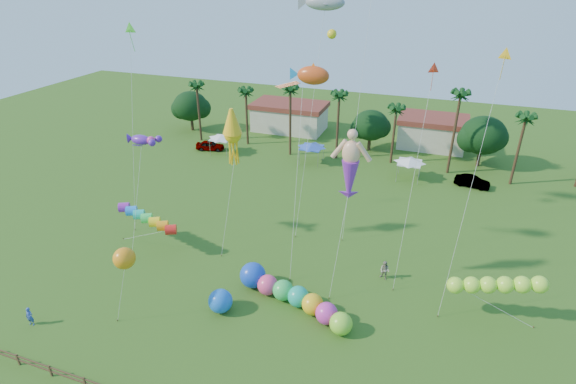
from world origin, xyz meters
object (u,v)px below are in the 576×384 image
(car_a, at_px, (210,145))
(car_b, at_px, (472,182))
(spectator_b, at_px, (385,270))
(caterpillar_inflatable, at_px, (290,294))
(blue_ball, at_px, (220,301))
(spectator_a, at_px, (30,317))

(car_a, distance_m, car_b, 38.59)
(spectator_b, bearing_deg, car_b, 92.68)
(caterpillar_inflatable, bearing_deg, blue_ball, -133.68)
(car_b, height_order, caterpillar_inflatable, caterpillar_inflatable)
(spectator_a, relative_size, caterpillar_inflatable, 0.15)
(spectator_a, relative_size, blue_ball, 0.82)
(caterpillar_inflatable, height_order, blue_ball, caterpillar_inflatable)
(car_b, distance_m, spectator_a, 51.43)
(spectator_a, distance_m, blue_ball, 15.14)
(spectator_b, bearing_deg, spectator_a, -127.88)
(spectator_a, bearing_deg, car_a, 90.16)
(car_a, height_order, spectator_a, spectator_a)
(car_a, bearing_deg, spectator_a, 174.27)
(car_b, xyz_separation_m, blue_ball, (-19.99, -32.31, 0.29))
(car_a, height_order, caterpillar_inflatable, caterpillar_inflatable)
(car_a, height_order, car_b, car_a)
(car_a, bearing_deg, blue_ball, -163.18)
(car_a, xyz_separation_m, spectator_b, (30.81, -23.55, 0.19))
(spectator_a, height_order, spectator_b, spectator_b)
(car_b, relative_size, blue_ball, 2.17)
(spectator_a, relative_size, spectator_b, 0.89)
(car_a, height_order, blue_ball, blue_ball)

